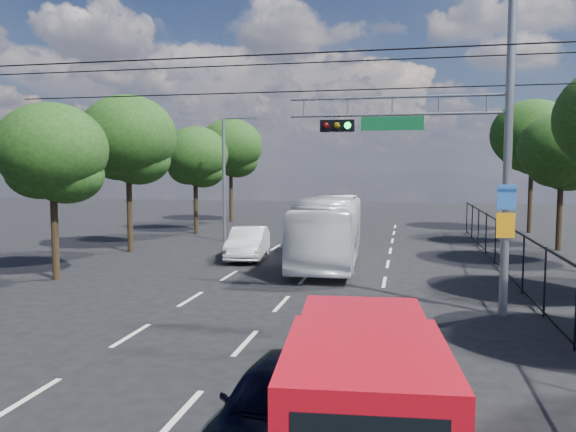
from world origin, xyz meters
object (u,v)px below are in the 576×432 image
(signal_mast, at_px, (463,131))
(navy_hatchback, at_px, (280,403))
(white_bus, at_px, (329,230))
(red_pickup, at_px, (364,390))
(white_van, at_px, (248,243))

(signal_mast, xyz_separation_m, navy_hatchback, (-3.36, -8.69, -4.58))
(navy_hatchback, xyz_separation_m, white_bus, (-1.53, 16.67, 0.79))
(red_pickup, height_order, white_bus, white_bus)
(white_van, bearing_deg, signal_mast, -50.50)
(red_pickup, height_order, white_van, red_pickup)
(red_pickup, bearing_deg, signal_mast, 76.95)
(navy_hatchback, bearing_deg, white_bus, 102.03)
(signal_mast, bearing_deg, navy_hatchback, -111.16)
(signal_mast, distance_m, red_pickup, 10.14)
(signal_mast, height_order, red_pickup, signal_mast)
(navy_hatchback, bearing_deg, signal_mast, 75.64)
(signal_mast, distance_m, white_bus, 10.09)
(signal_mast, bearing_deg, white_bus, 121.51)
(red_pickup, distance_m, white_bus, 17.23)
(navy_hatchback, relative_size, white_bus, 0.37)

